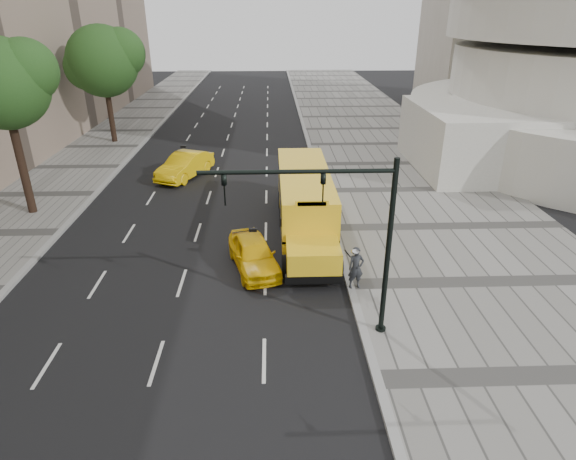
{
  "coord_description": "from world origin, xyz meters",
  "views": [
    {
      "loc": [
        2.83,
        -22.51,
        10.46
      ],
      "look_at": [
        3.5,
        -4.0,
        1.9
      ],
      "focal_mm": 30.0,
      "sensor_mm": 36.0,
      "label": 1
    }
  ],
  "objects_px": {
    "tree_b": "(4,83)",
    "school_bus": "(305,197)",
    "traffic_signal": "(346,229)",
    "taxi_near": "(254,254)",
    "pedestrian": "(356,268)",
    "tree_c": "(104,61)",
    "taxi_far": "(185,165)"
  },
  "relations": [
    {
      "from": "traffic_signal",
      "to": "school_bus",
      "type": "bearing_deg",
      "value": 94.42
    },
    {
      "from": "taxi_far",
      "to": "pedestrian",
      "type": "bearing_deg",
      "value": -35.02
    },
    {
      "from": "tree_b",
      "to": "taxi_near",
      "type": "height_order",
      "value": "tree_b"
    },
    {
      "from": "taxi_near",
      "to": "taxi_far",
      "type": "height_order",
      "value": "taxi_far"
    },
    {
      "from": "tree_c",
      "to": "taxi_near",
      "type": "distance_m",
      "value": 26.19
    },
    {
      "from": "school_bus",
      "to": "taxi_near",
      "type": "height_order",
      "value": "school_bus"
    },
    {
      "from": "tree_b",
      "to": "school_bus",
      "type": "relative_size",
      "value": 0.8
    },
    {
      "from": "tree_b",
      "to": "traffic_signal",
      "type": "bearing_deg",
      "value": -36.3
    },
    {
      "from": "tree_c",
      "to": "taxi_far",
      "type": "relative_size",
      "value": 1.89
    },
    {
      "from": "school_bus",
      "to": "pedestrian",
      "type": "distance_m",
      "value": 6.36
    },
    {
      "from": "tree_b",
      "to": "taxi_far",
      "type": "bearing_deg",
      "value": 39.87
    },
    {
      "from": "pedestrian",
      "to": "traffic_signal",
      "type": "relative_size",
      "value": 0.28
    },
    {
      "from": "taxi_far",
      "to": "pedestrian",
      "type": "height_order",
      "value": "pedestrian"
    },
    {
      "from": "tree_c",
      "to": "school_bus",
      "type": "bearing_deg",
      "value": -50.68
    },
    {
      "from": "traffic_signal",
      "to": "tree_b",
      "type": "bearing_deg",
      "value": 143.7
    },
    {
      "from": "school_bus",
      "to": "taxi_far",
      "type": "bearing_deg",
      "value": 130.72
    },
    {
      "from": "taxi_near",
      "to": "taxi_far",
      "type": "distance_m",
      "value": 13.75
    },
    {
      "from": "pedestrian",
      "to": "school_bus",
      "type": "bearing_deg",
      "value": 95.4
    },
    {
      "from": "taxi_far",
      "to": "taxi_near",
      "type": "bearing_deg",
      "value": -45.43
    },
    {
      "from": "school_bus",
      "to": "tree_c",
      "type": "bearing_deg",
      "value": 129.32
    },
    {
      "from": "taxi_far",
      "to": "traffic_signal",
      "type": "bearing_deg",
      "value": -41.86
    },
    {
      "from": "tree_c",
      "to": "taxi_near",
      "type": "height_order",
      "value": "tree_c"
    },
    {
      "from": "tree_c",
      "to": "pedestrian",
      "type": "distance_m",
      "value": 29.91
    },
    {
      "from": "taxi_far",
      "to": "pedestrian",
      "type": "xyz_separation_m",
      "value": [
        9.14,
        -14.8,
        0.22
      ]
    },
    {
      "from": "taxi_near",
      "to": "pedestrian",
      "type": "bearing_deg",
      "value": -40.57
    },
    {
      "from": "tree_b",
      "to": "pedestrian",
      "type": "height_order",
      "value": "tree_b"
    },
    {
      "from": "traffic_signal",
      "to": "pedestrian",
      "type": "bearing_deg",
      "value": 71.49
    },
    {
      "from": "taxi_far",
      "to": "tree_b",
      "type": "bearing_deg",
      "value": -116.85
    },
    {
      "from": "taxi_far",
      "to": "traffic_signal",
      "type": "xyz_separation_m",
      "value": [
        8.19,
        -17.66,
        3.27
      ]
    },
    {
      "from": "tree_b",
      "to": "taxi_far",
      "type": "distance_m",
      "value": 11.51
    },
    {
      "from": "traffic_signal",
      "to": "taxi_near",
      "type": "bearing_deg",
      "value": 123.34
    },
    {
      "from": "tree_b",
      "to": "pedestrian",
      "type": "bearing_deg",
      "value": -27.45
    }
  ]
}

